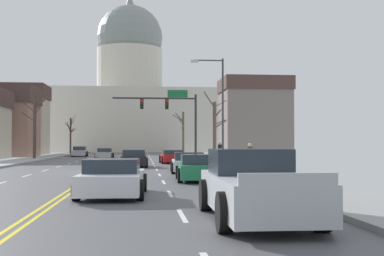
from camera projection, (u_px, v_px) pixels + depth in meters
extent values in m
cube|color=#4E4E53|center=(99.00, 172.00, 30.55)|extent=(14.00, 180.00, 0.06)
cube|color=yellow|center=(97.00, 172.00, 30.54)|extent=(0.10, 176.40, 0.00)
cube|color=yellow|center=(101.00, 172.00, 30.57)|extent=(0.10, 176.40, 0.00)
cube|color=silver|center=(182.00, 215.00, 12.09)|extent=(0.12, 2.20, 0.00)
cube|color=silver|center=(170.00, 194.00, 17.27)|extent=(0.12, 2.20, 0.00)
cube|color=silver|center=(164.00, 182.00, 22.44)|extent=(0.12, 2.20, 0.00)
cube|color=silver|center=(160.00, 175.00, 27.61)|extent=(0.12, 2.20, 0.00)
cube|color=silver|center=(157.00, 170.00, 32.79)|extent=(0.12, 2.20, 0.00)
cube|color=silver|center=(155.00, 166.00, 37.96)|extent=(0.12, 2.20, 0.00)
cube|color=silver|center=(153.00, 163.00, 43.13)|extent=(0.12, 2.20, 0.00)
cube|color=silver|center=(152.00, 161.00, 48.30)|extent=(0.12, 2.20, 0.00)
cube|color=silver|center=(151.00, 159.00, 53.48)|extent=(0.12, 2.20, 0.00)
cube|color=silver|center=(150.00, 158.00, 58.65)|extent=(0.12, 2.20, 0.00)
cube|color=silver|center=(150.00, 157.00, 63.82)|extent=(0.12, 2.20, 0.00)
cube|color=silver|center=(149.00, 156.00, 69.00)|extent=(0.12, 2.20, 0.00)
cube|color=silver|center=(148.00, 155.00, 74.17)|extent=(0.12, 2.20, 0.00)
cube|color=silver|center=(148.00, 154.00, 79.34)|extent=(0.12, 2.20, 0.00)
cube|color=silver|center=(148.00, 153.00, 84.51)|extent=(0.12, 2.20, 0.00)
cube|color=silver|center=(147.00, 153.00, 89.69)|extent=(0.12, 2.20, 0.00)
cube|color=silver|center=(147.00, 152.00, 94.86)|extent=(0.12, 2.20, 0.00)
cube|color=silver|center=(27.00, 176.00, 26.93)|extent=(0.12, 2.20, 0.00)
cube|color=silver|center=(45.00, 170.00, 32.10)|extent=(0.12, 2.20, 0.00)
cube|color=silver|center=(59.00, 167.00, 37.27)|extent=(0.12, 2.20, 0.00)
cube|color=silver|center=(69.00, 164.00, 42.45)|extent=(0.12, 2.20, 0.00)
cube|color=silver|center=(77.00, 161.00, 47.62)|extent=(0.12, 2.20, 0.00)
cube|color=silver|center=(83.00, 160.00, 52.79)|extent=(0.12, 2.20, 0.00)
cube|color=silver|center=(88.00, 158.00, 57.97)|extent=(0.12, 2.20, 0.00)
cube|color=silver|center=(93.00, 157.00, 63.14)|extent=(0.12, 2.20, 0.00)
cube|color=silver|center=(97.00, 156.00, 68.31)|extent=(0.12, 2.20, 0.00)
cube|color=silver|center=(100.00, 155.00, 73.48)|extent=(0.12, 2.20, 0.00)
cube|color=silver|center=(102.00, 154.00, 78.66)|extent=(0.12, 2.20, 0.00)
cube|color=silver|center=(105.00, 154.00, 83.83)|extent=(0.12, 2.20, 0.00)
cube|color=silver|center=(107.00, 153.00, 89.00)|extent=(0.12, 2.20, 0.00)
cube|color=silver|center=(109.00, 152.00, 94.18)|extent=(0.12, 2.20, 0.00)
cube|color=gray|center=(239.00, 170.00, 31.39)|extent=(3.00, 180.00, 0.14)
cylinder|color=#28282D|center=(196.00, 127.00, 48.22)|extent=(0.22, 0.22, 6.19)
cylinder|color=#28282D|center=(154.00, 98.00, 47.92)|extent=(7.80, 0.16, 0.16)
cube|color=black|center=(167.00, 104.00, 48.01)|extent=(0.32, 0.28, 0.92)
sphere|color=red|center=(167.00, 101.00, 47.86)|extent=(0.22, 0.22, 0.22)
sphere|color=#332B05|center=(167.00, 104.00, 47.86)|extent=(0.22, 0.22, 0.22)
sphere|color=black|center=(167.00, 107.00, 47.85)|extent=(0.22, 0.22, 0.22)
cube|color=black|center=(142.00, 104.00, 47.79)|extent=(0.32, 0.28, 0.92)
sphere|color=red|center=(142.00, 101.00, 47.63)|extent=(0.22, 0.22, 0.22)
sphere|color=#332B05|center=(142.00, 104.00, 47.63)|extent=(0.22, 0.22, 0.22)
sphere|color=black|center=(142.00, 107.00, 47.62)|extent=(0.22, 0.22, 0.22)
cube|color=#146033|center=(178.00, 94.00, 48.16)|extent=(1.90, 0.06, 0.70)
cylinder|color=#333338|center=(223.00, 112.00, 35.86)|extent=(0.14, 0.14, 7.54)
cylinder|color=#333338|center=(209.00, 60.00, 35.87)|extent=(2.01, 0.09, 0.09)
cube|color=#B2B2AD|center=(194.00, 61.00, 35.77)|extent=(0.56, 0.24, 0.16)
cube|color=beige|center=(130.00, 122.00, 104.77)|extent=(34.96, 22.01, 12.19)
cylinder|color=beige|center=(130.00, 71.00, 105.08)|extent=(13.36, 13.36, 8.90)
sphere|color=gray|center=(130.00, 38.00, 105.28)|extent=(13.44, 13.44, 13.44)
cone|color=gray|center=(130.00, 0.00, 105.51)|extent=(1.80, 1.80, 2.40)
cube|color=#B71414|center=(172.00, 158.00, 43.73)|extent=(1.94, 4.57, 0.58)
cube|color=#232D38|center=(172.00, 152.00, 43.35)|extent=(1.64, 1.97, 0.38)
cylinder|color=black|center=(160.00, 159.00, 45.00)|extent=(0.24, 0.65, 0.64)
cylinder|color=black|center=(180.00, 159.00, 45.23)|extent=(0.24, 0.65, 0.64)
cylinder|color=black|center=(163.00, 160.00, 42.23)|extent=(0.24, 0.65, 0.64)
cylinder|color=black|center=(184.00, 160.00, 42.46)|extent=(0.24, 0.65, 0.64)
cube|color=black|center=(134.00, 160.00, 36.86)|extent=(1.77, 4.23, 0.65)
cube|color=#232D38|center=(134.00, 153.00, 36.59)|extent=(1.56, 2.05, 0.42)
cylinder|color=black|center=(122.00, 162.00, 38.07)|extent=(0.22, 0.64, 0.64)
cylinder|color=black|center=(146.00, 162.00, 38.24)|extent=(0.22, 0.64, 0.64)
cylinder|color=black|center=(121.00, 163.00, 35.46)|extent=(0.22, 0.64, 0.64)
cylinder|color=black|center=(146.00, 163.00, 35.63)|extent=(0.22, 0.64, 0.64)
cube|color=silver|center=(188.00, 165.00, 29.80)|extent=(1.99, 4.36, 0.57)
cube|color=#232D38|center=(189.00, 156.00, 29.57)|extent=(1.68, 1.90, 0.46)
cylinder|color=black|center=(172.00, 166.00, 31.07)|extent=(0.24, 0.65, 0.64)
cylinder|color=black|center=(202.00, 166.00, 31.18)|extent=(0.24, 0.65, 0.64)
cylinder|color=black|center=(173.00, 168.00, 28.41)|extent=(0.24, 0.65, 0.64)
cylinder|color=black|center=(206.00, 168.00, 28.52)|extent=(0.24, 0.65, 0.64)
cube|color=#1E7247|center=(199.00, 171.00, 23.36)|extent=(1.96, 4.35, 0.60)
cube|color=#232D38|center=(199.00, 159.00, 23.21)|extent=(1.66, 2.07, 0.45)
cylinder|color=black|center=(178.00, 172.00, 24.62)|extent=(0.24, 0.65, 0.64)
cylinder|color=black|center=(215.00, 172.00, 24.73)|extent=(0.24, 0.65, 0.64)
cylinder|color=black|center=(180.00, 176.00, 21.97)|extent=(0.24, 0.65, 0.64)
cylinder|color=black|center=(222.00, 175.00, 22.08)|extent=(0.24, 0.65, 0.64)
cube|color=silver|center=(113.00, 182.00, 16.63)|extent=(2.06, 4.61, 0.61)
cube|color=#232D38|center=(112.00, 166.00, 16.47)|extent=(1.74, 2.09, 0.44)
cylinder|color=black|center=(90.00, 183.00, 17.98)|extent=(0.24, 0.65, 0.64)
cylinder|color=black|center=(144.00, 183.00, 18.09)|extent=(0.24, 0.65, 0.64)
cylinder|color=black|center=(76.00, 190.00, 15.17)|extent=(0.24, 0.65, 0.64)
cylinder|color=black|center=(140.00, 190.00, 15.28)|extent=(0.24, 0.65, 0.64)
cube|color=#ADB2B7|center=(256.00, 193.00, 11.44)|extent=(1.98, 5.48, 0.77)
cube|color=#1E2833|center=(249.00, 161.00, 12.22)|extent=(1.77, 1.88, 0.59)
cube|color=#ADB2B7|center=(288.00, 179.00, 8.80)|extent=(1.75, 0.12, 0.22)
cylinder|color=black|center=(206.00, 195.00, 12.98)|extent=(0.29, 0.80, 0.80)
cylinder|color=black|center=(279.00, 194.00, 13.14)|extent=(0.29, 0.80, 0.80)
cylinder|color=black|center=(225.00, 212.00, 9.73)|extent=(0.29, 0.80, 0.80)
cylinder|color=black|center=(322.00, 211.00, 9.89)|extent=(0.29, 0.80, 0.80)
cube|color=#9EA3A8|center=(105.00, 155.00, 57.15)|extent=(1.71, 4.48, 0.56)
cube|color=#232D38|center=(105.00, 150.00, 57.47)|extent=(1.50, 2.22, 0.42)
cylinder|color=black|center=(112.00, 156.00, 55.85)|extent=(0.22, 0.64, 0.64)
cylinder|color=black|center=(96.00, 156.00, 55.69)|extent=(0.22, 0.64, 0.64)
cylinder|color=black|center=(113.00, 155.00, 58.61)|extent=(0.22, 0.64, 0.64)
cylinder|color=black|center=(98.00, 155.00, 58.45)|extent=(0.22, 0.64, 0.64)
cube|color=#9EA3A8|center=(80.00, 153.00, 65.35)|extent=(1.90, 4.66, 0.66)
cube|color=#232D38|center=(80.00, 148.00, 65.54)|extent=(1.60, 2.32, 0.47)
cylinder|color=black|center=(86.00, 154.00, 64.05)|extent=(0.24, 0.65, 0.64)
cylinder|color=black|center=(72.00, 154.00, 63.81)|extent=(0.24, 0.65, 0.64)
cylinder|color=black|center=(87.00, 154.00, 66.87)|extent=(0.24, 0.65, 0.64)
cylinder|color=black|center=(74.00, 154.00, 66.64)|extent=(0.24, 0.65, 0.64)
cube|color=#B2A38E|center=(16.00, 127.00, 77.70)|extent=(8.90, 6.94, 8.45)
cube|color=#47332D|center=(17.00, 92.00, 77.85)|extent=(9.25, 7.21, 2.15)
cube|color=slate|center=(254.00, 124.00, 70.97)|extent=(8.92, 8.06, 8.86)
cube|color=#47332D|center=(254.00, 85.00, 71.13)|extent=(9.27, 8.38, 1.85)
cylinder|color=brown|center=(215.00, 131.00, 44.42)|extent=(0.31, 0.31, 5.19)
cylinder|color=brown|center=(220.00, 124.00, 44.64)|extent=(1.18, 0.43, 0.79)
cylinder|color=brown|center=(220.00, 122.00, 44.39)|extent=(0.93, 0.27, 0.52)
cylinder|color=brown|center=(209.00, 100.00, 44.44)|extent=(1.02, 0.14, 1.46)
cylinder|color=brown|center=(218.00, 113.00, 44.14)|extent=(0.62, 0.82, 0.74)
cylinder|color=brown|center=(220.00, 104.00, 44.39)|extent=(1.05, 0.38, 0.61)
cylinder|color=#423328|center=(35.00, 127.00, 53.19)|extent=(0.32, 0.32, 6.48)
cylinder|color=#423328|center=(28.00, 117.00, 52.85)|extent=(1.27, 0.70, 0.94)
cylinder|color=#423328|center=(40.00, 104.00, 53.37)|extent=(1.07, 0.20, 0.91)
cylinder|color=#423328|center=(40.00, 104.00, 53.75)|extent=(1.07, 1.03, 1.52)
cylinder|color=#423328|center=(29.00, 107.00, 52.94)|extent=(1.13, 0.61, 1.03)
cylinder|color=#423328|center=(40.00, 102.00, 53.33)|extent=(0.99, 0.12, 0.79)
cylinder|color=#423328|center=(37.00, 111.00, 52.97)|extent=(0.76, 0.71, 0.70)
cylinder|color=#423328|center=(33.00, 96.00, 53.70)|extent=(0.61, 0.97, 1.61)
cylinder|color=brown|center=(183.00, 133.00, 66.84)|extent=(0.27, 0.27, 5.68)
cylinder|color=brown|center=(181.00, 122.00, 66.79)|extent=(0.74, 0.25, 1.06)
cylinder|color=brown|center=(182.00, 129.00, 67.34)|extent=(0.28, 1.05, 0.59)
cylinder|color=brown|center=(179.00, 117.00, 66.41)|extent=(1.23, 1.02, 1.10)
cylinder|color=brown|center=(178.00, 118.00, 66.82)|extent=(1.41, 0.14, 0.99)
cylinder|color=#423328|center=(71.00, 136.00, 77.05)|extent=(0.26, 0.26, 5.38)
cylinder|color=#423328|center=(72.00, 130.00, 76.78)|extent=(0.67, 0.77, 0.69)
cylinder|color=#423328|center=(73.00, 118.00, 77.91)|extent=(0.61, 1.59, 1.23)
cylinder|color=#423328|center=(68.00, 126.00, 77.43)|extent=(1.04, 0.89, 1.05)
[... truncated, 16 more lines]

